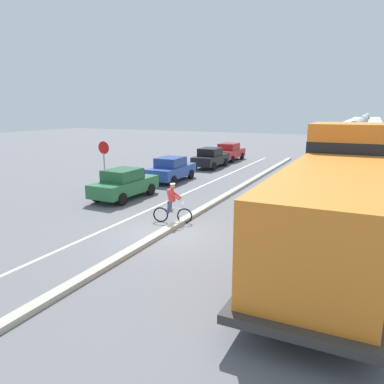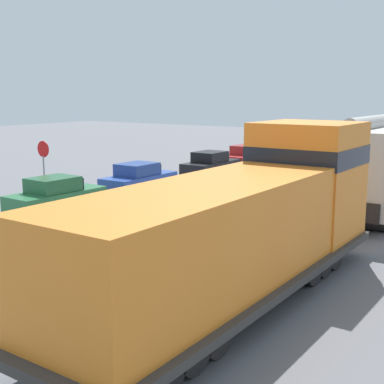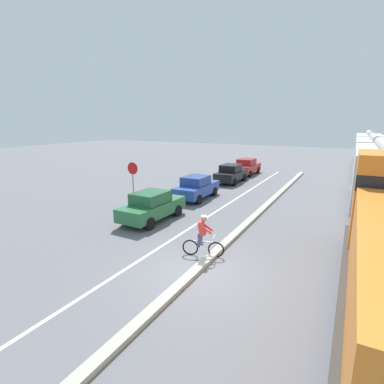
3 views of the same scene
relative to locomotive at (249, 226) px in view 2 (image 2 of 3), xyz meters
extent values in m
plane|color=slate|center=(-6.13, -0.66, -1.80)|extent=(120.00, 120.00, 0.00)
cube|color=#B2AD9E|center=(-6.13, 5.34, -1.72)|extent=(0.36, 36.00, 0.16)
cube|color=silver|center=(-8.53, 5.34, -1.79)|extent=(0.14, 36.00, 0.01)
cube|color=orange|center=(0.00, -1.44, 0.10)|extent=(2.70, 9.86, 2.40)
cube|color=orange|center=(0.00, 3.56, 0.65)|extent=(2.80, 2.80, 3.50)
cube|color=black|center=(0.00, 3.56, 1.44)|extent=(2.83, 2.83, 0.56)
cube|color=#383533|center=(0.00, -0.84, -1.10)|extent=(3.10, 11.60, 0.20)
cylinder|color=#4C4947|center=(0.00, -0.84, -1.25)|extent=(1.10, 3.00, 1.10)
cylinder|color=black|center=(0.00, 3.15, -1.30)|extent=(2.40, 1.00, 1.00)
cylinder|color=black|center=(0.00, 2.35, -1.30)|extent=(2.40, 1.00, 1.00)
cylinder|color=black|center=(0.00, 1.55, -1.30)|extent=(2.40, 1.00, 1.00)
cylinder|color=black|center=(0.00, -3.23, -1.30)|extent=(2.40, 1.00, 1.00)
cylinder|color=black|center=(0.00, -4.03, -1.30)|extent=(2.40, 1.00, 1.00)
cylinder|color=black|center=(0.00, -4.83, -1.30)|extent=(2.40, 1.00, 1.00)
cube|color=black|center=(0.00, 6.91, -0.85)|extent=(2.61, 0.10, 0.70)
cylinder|color=black|center=(0.00, 9.48, -1.35)|extent=(2.46, 0.90, 0.90)
cylinder|color=black|center=(0.00, 8.38, -1.35)|extent=(2.46, 0.90, 0.90)
cube|color=#286B3D|center=(-10.97, 3.37, -1.13)|extent=(1.81, 4.24, 0.70)
cube|color=#225B34|center=(-10.97, 3.22, -0.48)|extent=(1.55, 1.94, 0.60)
cube|color=#1E232D|center=(-10.94, 4.22, -0.53)|extent=(1.43, 0.16, 0.51)
cylinder|color=black|center=(-11.74, 4.69, -1.48)|extent=(0.24, 0.65, 0.64)
cylinder|color=black|center=(-10.12, 4.65, -1.48)|extent=(0.24, 0.65, 0.64)
cylinder|color=black|center=(-11.81, 2.09, -1.48)|extent=(0.24, 0.65, 0.64)
cylinder|color=black|center=(-10.19, 2.04, -1.48)|extent=(0.24, 0.65, 0.64)
cube|color=#28479E|center=(-11.04, 8.78, -1.13)|extent=(1.76, 4.22, 0.70)
cube|color=navy|center=(-11.04, 8.63, -0.48)|extent=(1.53, 1.92, 0.60)
cube|color=#1E232D|center=(-11.05, 9.63, -0.53)|extent=(1.43, 0.14, 0.51)
cylinder|color=black|center=(-11.86, 10.07, -1.48)|extent=(0.23, 0.64, 0.64)
cylinder|color=black|center=(-10.25, 10.09, -1.48)|extent=(0.23, 0.64, 0.64)
cylinder|color=black|center=(-11.83, 7.47, -1.48)|extent=(0.23, 0.64, 0.64)
cylinder|color=black|center=(-10.21, 7.49, -1.48)|extent=(0.23, 0.64, 0.64)
cube|color=black|center=(-10.98, 15.36, -1.13)|extent=(1.70, 4.20, 0.70)
cube|color=black|center=(-10.98, 15.21, -0.48)|extent=(1.50, 1.90, 0.60)
cube|color=#1E232D|center=(-10.98, 16.21, -0.53)|extent=(1.43, 0.12, 0.51)
cylinder|color=black|center=(-11.79, 16.66, -1.48)|extent=(0.22, 0.64, 0.64)
cylinder|color=black|center=(-10.17, 16.66, -1.48)|extent=(0.22, 0.64, 0.64)
cylinder|color=black|center=(-11.79, 14.06, -1.48)|extent=(0.22, 0.64, 0.64)
cylinder|color=black|center=(-10.17, 14.06, -1.48)|extent=(0.22, 0.64, 0.64)
cube|color=red|center=(-11.07, 20.01, -1.13)|extent=(1.81, 4.24, 0.70)
cube|color=maroon|center=(-11.07, 19.86, -0.48)|extent=(1.55, 1.94, 0.60)
cube|color=#1E232D|center=(-11.04, 20.86, -0.53)|extent=(1.43, 0.16, 0.51)
cylinder|color=black|center=(-11.84, 21.33, -1.48)|extent=(0.24, 0.65, 0.64)
cylinder|color=black|center=(-10.23, 21.29, -1.48)|extent=(0.24, 0.65, 0.64)
cylinder|color=black|center=(-11.91, 18.73, -1.48)|extent=(0.24, 0.65, 0.64)
cylinder|color=black|center=(-10.29, 18.69, -1.48)|extent=(0.24, 0.65, 0.64)
torus|color=black|center=(-5.99, 0.73, -1.47)|extent=(0.65, 0.24, 0.66)
torus|color=black|center=(-7.00, 0.44, -1.47)|extent=(0.65, 0.24, 0.66)
cylinder|color=silver|center=(-6.50, 0.59, -1.17)|extent=(0.77, 0.27, 0.05)
cylinder|color=silver|center=(-6.40, 0.61, -1.35)|extent=(0.47, 0.18, 0.36)
cylinder|color=silver|center=(-6.71, 0.52, -1.02)|extent=(0.04, 0.04, 0.30)
cylinder|color=silver|center=(-6.07, 0.71, -0.92)|extent=(0.17, 0.47, 0.04)
cylinder|color=#38476B|center=(-6.64, 0.65, -1.12)|extent=(0.33, 0.22, 0.52)
cylinder|color=#38476B|center=(-6.59, 0.46, -1.12)|extent=(0.29, 0.21, 0.52)
cube|color=red|center=(-6.55, 0.57, -0.60)|extent=(0.41, 0.42, 0.57)
sphere|color=#9E7051|center=(-6.48, 0.59, -0.21)|extent=(0.22, 0.22, 0.22)
cylinder|color=white|center=(-6.48, 0.59, -0.11)|extent=(0.22, 0.22, 0.05)
cylinder|color=red|center=(-6.40, 0.78, -0.60)|extent=(0.47, 0.21, 0.36)
cylinder|color=red|center=(-6.31, 0.47, -0.60)|extent=(0.47, 0.21, 0.36)
cylinder|color=gray|center=(-13.46, 4.85, -0.70)|extent=(0.07, 0.07, 2.20)
cylinder|color=red|center=(-13.46, 4.87, 0.70)|extent=(0.76, 0.03, 0.76)
cylinder|color=white|center=(-13.46, 4.88, 0.70)|extent=(0.48, 0.02, 0.48)
camera|label=1|loc=(0.90, -12.87, 2.99)|focal=35.00mm
camera|label=2|loc=(6.18, -11.41, 3.24)|focal=50.00mm
camera|label=3|loc=(-1.60, -9.47, 3.50)|focal=28.00mm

